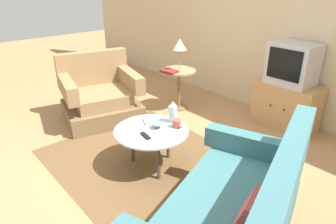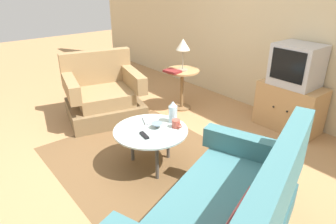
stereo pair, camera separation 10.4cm
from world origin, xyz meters
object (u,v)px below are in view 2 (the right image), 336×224
coffee_table (151,133)px  tv_stand (289,107)px  vase (173,112)px  mug (176,124)px  television (297,65)px  bowl (157,125)px  tv_remote_dark (144,135)px  table_lamp (183,46)px  book (172,71)px  couch (227,217)px  armchair (103,97)px  side_table (182,81)px  tv_remote_silver (146,121)px

coffee_table → tv_stand: bearing=77.5°
vase → mug: bearing=-25.6°
vase → television: bearing=75.5°
bowl → tv_remote_dark: bearing=-72.9°
television → tv_remote_dark: television is taller
table_lamp → book: (-0.03, -0.17, -0.34)m
couch → television: size_ratio=3.19×
tv_stand → table_lamp: size_ratio=1.74×
armchair → coffee_table: (1.43, -0.21, 0.09)m
side_table → bowl: 1.53m
side_table → mug: (1.08, -1.04, 0.04)m
mug → tv_remote_silver: mug is taller
bowl → tv_stand: bearing=77.3°
television → tv_remote_dark: bearing=-99.7°
armchair → tv_remote_silver: (1.25, -0.14, 0.14)m
television → coffee_table: bearing=-102.4°
armchair → mug: (1.55, 0.02, 0.17)m
bowl → mug: bearing=53.2°
mug → television: bearing=80.0°
armchair → side_table: size_ratio=1.93×
coffee_table → tv_remote_dark: tv_remote_dark is taller
table_lamp → mug: table_lamp is taller
side_table → mug: side_table is taller
coffee_table → bowl: bearing=83.1°
couch → vase: (-1.21, 0.51, 0.25)m
couch → side_table: 2.63m
side_table → armchair: bearing=-114.2°
table_lamp → tv_remote_silver: bearing=-57.8°
couch → tv_remote_dark: size_ratio=11.34×
book → tv_remote_silver: bearing=-61.6°
armchair → tv_remote_silver: 1.26m
coffee_table → television: television is taller
side_table → table_lamp: size_ratio=1.33×
tv_remote_dark → tv_stand: bearing=-89.8°
tv_remote_dark → tv_remote_silver: 0.32m
tv_stand → table_lamp: table_lamp is taller
bowl → armchair: bearing=174.6°
table_lamp → coffee_table: bearing=-53.6°
vase → bowl: (0.01, -0.22, -0.09)m
tv_stand → book: 1.65m
table_lamp → mug: 1.54m
coffee_table → tv_remote_silver: tv_remote_silver is taller
table_lamp → book: size_ratio=1.83×
armchair → television: television is taller
vase → book: (-0.95, 0.79, 0.08)m
tv_stand → table_lamp: (-1.35, -0.68, 0.66)m
couch → mug: size_ratio=13.11×
vase → book: bearing=140.4°
television → table_lamp: size_ratio=1.16×
armchair → couch: size_ratio=0.69×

